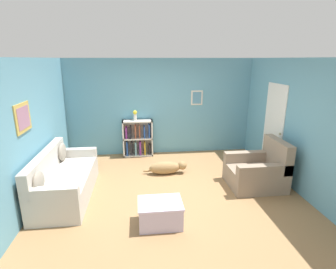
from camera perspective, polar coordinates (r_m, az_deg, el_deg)
name	(u,v)px	position (r m, az deg, el deg)	size (l,w,h in m)	color
ground_plane	(170,189)	(5.51, 0.48, -11.71)	(14.00, 14.00, 0.00)	#997047
wall_back	(160,107)	(7.22, -1.66, 5.98)	(5.60, 0.13, 2.60)	#609EB7
wall_left	(31,132)	(5.37, -27.62, 0.53)	(0.13, 5.00, 2.60)	#609EB7
wall_right	(294,124)	(5.93, 25.77, 2.02)	(0.16, 5.00, 2.60)	#609EB7
couch	(64,181)	(5.48, -21.71, -9.32)	(0.87, 2.01, 0.91)	beige
bookshelf	(138,139)	(7.21, -6.60, -0.98)	(0.81, 0.28, 0.99)	silver
recliner_chair	(259,171)	(5.81, 19.10, -7.53)	(1.08, 0.93, 0.99)	gray
coffee_table	(160,212)	(4.38, -1.71, -16.58)	(0.70, 0.53, 0.39)	#BCB2D1
dog	(167,167)	(6.11, -0.24, -7.19)	(1.02, 0.27, 0.30)	#9E7A4C
vase	(135,115)	(7.02, -7.18, 4.28)	(0.11, 0.11, 0.27)	silver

